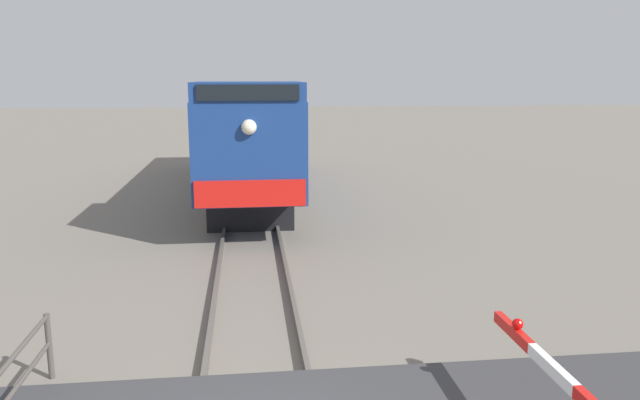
% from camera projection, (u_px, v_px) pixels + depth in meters
% --- Properties ---
extents(locomotive, '(2.77, 15.30, 3.99)m').
position_uv_depth(locomotive, '(248.00, 135.00, 21.57)').
color(locomotive, black).
rests_on(locomotive, ground_plane).
extents(guard_railing, '(0.08, 3.20, 0.95)m').
position_uv_depth(guard_railing, '(5.00, 393.00, 6.91)').
color(guard_railing, '#4C4742').
rests_on(guard_railing, ground_plane).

